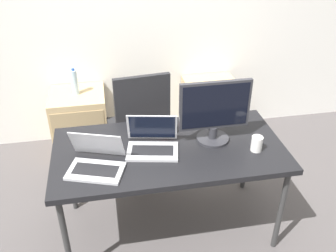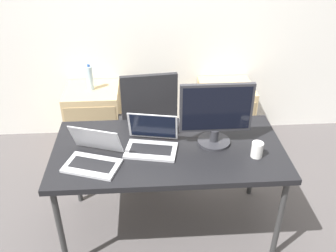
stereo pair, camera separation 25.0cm
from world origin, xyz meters
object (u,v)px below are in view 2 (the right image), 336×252
Objects in this scene: coffee_cup_white at (257,150)px; laptop_right at (93,156)px; laptop_left at (152,142)px; coffee_cup_brown at (170,126)px; water_bottle at (90,78)px; office_chair at (148,136)px; monitor at (216,115)px; cabinet_right at (224,114)px; cabinet_left at (95,118)px.

laptop_right is at bearing 179.91° from coffee_cup_white.
coffee_cup_brown is at bearing 51.51° from laptop_left.
coffee_cup_brown is (0.69, -1.00, 0.05)m from water_bottle.
office_chair reaches higher than laptop_right.
laptop_right is at bearing -167.84° from monitor.
water_bottle is (-0.53, 0.48, 0.36)m from office_chair.
laptop_right is (-1.14, -1.31, 0.47)m from cabinet_right.
coffee_cup_brown is at bearing -72.63° from office_chair.
cabinet_left is 1.31m from cabinet_right.
coffee_cup_white is 0.86× the size of coffee_cup_brown.
water_bottle is 0.52× the size of monitor.
water_bottle reaches higher than coffee_cup_white.
cabinet_left is 2.48× the size of water_bottle.
monitor is (0.98, -1.13, 0.22)m from water_bottle.
office_chair is at bearing 107.37° from coffee_cup_brown.
water_bottle is at bearing 137.62° from office_chair.
laptop_left reaches higher than laptop_right.
cabinet_right is 1.30× the size of monitor.
laptop_right is 0.85m from monitor.
coffee_cup_white is (1.24, -1.31, 0.48)m from cabinet_left.
water_bottle reaches higher than cabinet_right.
water_bottle reaches higher than cabinet_left.
office_chair reaches higher than laptop_left.
cabinet_left and cabinet_right have the same top height.
coffee_cup_white is at bearing -34.87° from monitor.
coffee_cup_brown is (0.16, -0.51, 0.41)m from office_chair.
cabinet_right is at bearing 86.69° from coffee_cup_white.
coffee_cup_white is at bearing -49.43° from office_chair.
laptop_left is 0.77× the size of monitor.
laptop_right is (0.17, -1.31, 0.47)m from cabinet_left.
laptop_right reaches higher than coffee_cup_brown.
cabinet_left is 1.86m from coffee_cup_white.
monitor reaches higher than cabinet_left.
laptop_left is 0.47m from monitor.
monitor is (0.46, -0.65, 0.57)m from office_chair.
coffee_cup_brown is (0.69, -0.99, 0.49)m from cabinet_left.
cabinet_left is at bearing 115.27° from laptop_left.
office_chair reaches higher than coffee_cup_white.
coffee_cup_brown is at bearing -122.09° from cabinet_right.
monitor is (-0.33, -1.13, 0.65)m from cabinet_right.
monitor reaches higher than office_chair.
cabinet_right is (1.31, 0.00, 0.00)m from cabinet_left.
monitor is 0.36m from coffee_cup_brown.
water_bottle is at bearing 97.62° from laptop_right.
laptop_right reaches higher than water_bottle.
laptop_left is 3.05× the size of coffee_cup_brown.
monitor reaches higher than laptop_right.
water_bottle is at bearing 115.23° from laptop_left.
cabinet_left is 1.00× the size of cabinet_right.
office_chair reaches higher than water_bottle.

